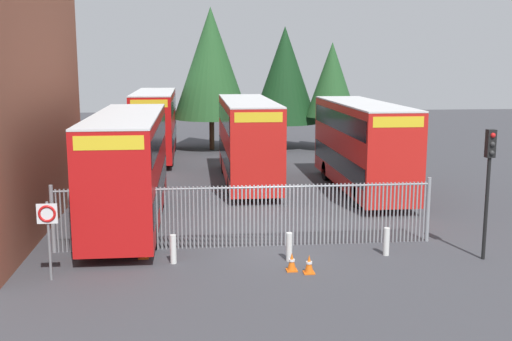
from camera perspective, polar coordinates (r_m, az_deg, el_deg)
The scene contains 17 objects.
ground_plane at distance 29.91m, azimuth -0.79°, elevation -2.43°, with size 100.00×100.00×0.00m, color #3D3D42.
palisade_fence at distance 21.82m, azimuth -0.92°, elevation -3.99°, with size 13.29×0.14×2.35m.
double_decker_bus_near_gate at distance 25.00m, azimuth -11.61°, elevation 0.52°, with size 2.54×10.81×4.42m.
double_decker_bus_behind_fence_left at distance 32.89m, azimuth -0.77°, elevation 3.00°, with size 2.54×10.81×4.42m.
double_decker_bus_behind_fence_right at distance 31.28m, azimuth 9.62°, elevation 2.49°, with size 2.54×10.81×4.42m.
double_decker_bus_far_back at distance 42.01m, azimuth -9.21°, elevation 4.42°, with size 2.54×10.81×4.42m.
bollard_near_left at distance 20.42m, azimuth -7.57°, elevation -7.13°, with size 0.20×0.20×0.95m, color silver.
bollard_center_front at distance 20.51m, azimuth 3.05°, elevation -6.98°, with size 0.20×0.20×0.95m, color silver.
bollard_near_right at distance 21.51m, azimuth 11.82°, elevation -6.37°, with size 0.20×0.20×0.95m, color silver.
traffic_cone_by_gate at distance 19.46m, azimuth 4.87°, elevation -8.53°, with size 0.34×0.34×0.59m.
traffic_cone_mid_forecourt at distance 21.15m, azimuth -10.25°, elevation -7.13°, with size 0.34×0.34×0.59m.
traffic_cone_near_kerb at distance 19.64m, azimuth 3.29°, elevation -8.33°, with size 0.34×0.34×0.59m.
speed_limit_sign_post at distance 19.36m, azimuth -18.49°, elevation -4.54°, with size 0.60×0.14×2.40m.
traffic_light_kerbside at distance 21.41m, azimuth 20.50°, elevation 0.02°, with size 0.28×0.33×4.30m.
tree_tall_back at distance 46.13m, azimuth 2.64°, elevation 8.69°, with size 4.91×4.91×8.87m.
tree_short_side at distance 45.37m, azimuth -4.13°, elevation 9.73°, with size 5.52×5.52×10.17m.
tree_mid_row at distance 45.00m, azimuth 6.94°, elevation 8.21°, with size 3.67×3.67×7.70m.
Camera 1 is at (-2.59, -21.08, 6.50)m, focal length 43.80 mm.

